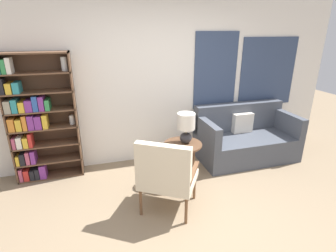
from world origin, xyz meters
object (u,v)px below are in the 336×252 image
(armchair, at_px, (166,173))
(couch, at_px, (245,139))
(bookshelf, at_px, (35,120))
(side_table, at_px, (183,147))
(table_lamp, at_px, (186,125))

(armchair, relative_size, couch, 0.58)
(bookshelf, distance_m, side_table, 2.13)
(table_lamp, bearing_deg, side_table, -155.47)
(couch, bearing_deg, side_table, -162.19)
(side_table, height_order, table_lamp, table_lamp)
(armchair, bearing_deg, table_lamp, 54.33)
(armchair, bearing_deg, bookshelf, 139.17)
(bookshelf, xyz_separation_m, armchair, (1.54, -1.33, -0.36))
(couch, height_order, table_lamp, table_lamp)
(side_table, bearing_deg, couch, 17.81)
(couch, height_order, side_table, couch)
(bookshelf, relative_size, couch, 1.12)
(bookshelf, bearing_deg, side_table, -18.68)
(armchair, height_order, couch, armchair)
(armchair, height_order, table_lamp, table_lamp)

